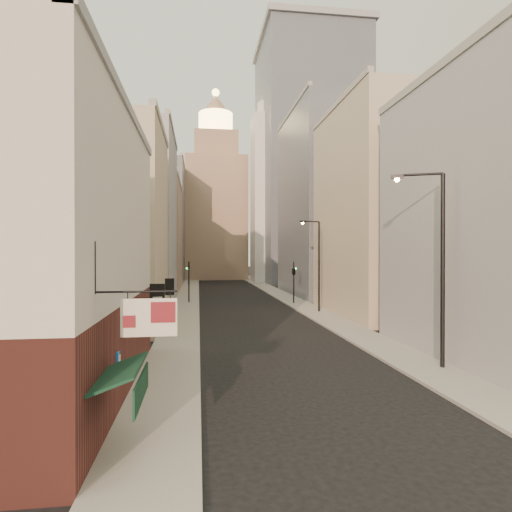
# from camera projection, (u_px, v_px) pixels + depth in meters

# --- Properties ---
(ground) EXTENTS (360.00, 360.00, 0.00)m
(ground) POSITION_uv_depth(u_px,v_px,m) (413.00, 503.00, 10.24)
(ground) COLOR black
(ground) RESTS_ON ground
(sidewalk_left) EXTENTS (3.00, 140.00, 0.15)m
(sidewalk_left) POSITION_uv_depth(u_px,v_px,m) (189.00, 293.00, 63.88)
(sidewalk_left) COLOR gray
(sidewalk_left) RESTS_ON ground
(sidewalk_right) EXTENTS (3.00, 140.00, 0.15)m
(sidewalk_right) POSITION_uv_depth(u_px,v_px,m) (274.00, 292.00, 65.62)
(sidewalk_right) COLOR gray
(sidewalk_right) RESTS_ON ground
(near_building_left) EXTENTS (8.30, 23.04, 12.30)m
(near_building_left) POSITION_uv_depth(u_px,v_px,m) (54.00, 253.00, 17.65)
(near_building_left) COLOR brown
(near_building_left) RESTS_ON ground
(left_bldg_beige) EXTENTS (8.00, 12.00, 16.00)m
(left_bldg_beige) POSITION_uv_depth(u_px,v_px,m) (112.00, 228.00, 34.35)
(left_bldg_beige) COLOR #BEAC90
(left_bldg_beige) RESTS_ON ground
(left_bldg_grey) EXTENTS (8.00, 16.00, 20.00)m
(left_bldg_grey) POSITION_uv_depth(u_px,v_px,m) (139.00, 219.00, 50.19)
(left_bldg_grey) COLOR #939398
(left_bldg_grey) RESTS_ON ground
(left_bldg_tan) EXTENTS (8.00, 18.00, 17.00)m
(left_bldg_tan) POSITION_uv_depth(u_px,v_px,m) (155.00, 237.00, 68.04)
(left_bldg_tan) COLOR #9D7E65
(left_bldg_tan) RESTS_ON ground
(left_bldg_wingrid) EXTENTS (8.00, 20.00, 24.00)m
(left_bldg_wingrid) POSITION_uv_depth(u_px,v_px,m) (164.00, 224.00, 87.83)
(left_bldg_wingrid) COLOR gray
(left_bldg_wingrid) RESTS_ON ground
(right_bldg_grey) EXTENTS (8.00, 16.00, 16.00)m
(right_bldg_grey) POSITION_uv_depth(u_px,v_px,m) (509.00, 217.00, 23.69)
(right_bldg_grey) COLOR #939398
(right_bldg_grey) RESTS_ON ground
(right_bldg_beige) EXTENTS (8.00, 16.00, 20.00)m
(right_bldg_beige) POSITION_uv_depth(u_px,v_px,m) (376.00, 212.00, 41.51)
(right_bldg_beige) COLOR #BEAC90
(right_bldg_beige) RESTS_ON ground
(right_bldg_wingrid) EXTENTS (8.00, 20.00, 26.00)m
(right_bldg_wingrid) POSITION_uv_depth(u_px,v_px,m) (318.00, 204.00, 61.31)
(right_bldg_wingrid) COLOR gray
(right_bldg_wingrid) RESTS_ON ground
(highrise) EXTENTS (21.00, 23.00, 51.20)m
(highrise) POSITION_uv_depth(u_px,v_px,m) (309.00, 160.00, 89.77)
(highrise) COLOR gray
(highrise) RESTS_ON ground
(clock_tower) EXTENTS (14.00, 14.00, 44.90)m
(clock_tower) POSITION_uv_depth(u_px,v_px,m) (216.00, 204.00, 101.16)
(clock_tower) COLOR #9D7E65
(clock_tower) RESTS_ON ground
(white_tower) EXTENTS (8.00, 8.00, 41.50)m
(white_tower) POSITION_uv_depth(u_px,v_px,m) (272.00, 193.00, 88.75)
(white_tower) COLOR silver
(white_tower) RESTS_ON ground
(streetlamp_near) EXTENTS (2.52, 1.21, 10.16)m
(streetlamp_near) POSITION_uv_depth(u_px,v_px,m) (437.00, 257.00, 21.99)
(streetlamp_near) COLOR black
(streetlamp_near) RESTS_ON ground
(streetlamp_mid) EXTENTS (2.29, 1.07, 9.21)m
(streetlamp_mid) POSITION_uv_depth(u_px,v_px,m) (317.00, 261.00, 42.82)
(streetlamp_mid) COLOR black
(streetlamp_mid) RESTS_ON ground
(traffic_light_left) EXTENTS (0.58, 0.50, 5.00)m
(traffic_light_left) POSITION_uv_depth(u_px,v_px,m) (189.00, 274.00, 50.74)
(traffic_light_left) COLOR black
(traffic_light_left) RESTS_ON ground
(traffic_light_right) EXTENTS (0.74, 0.74, 5.00)m
(traffic_light_right) POSITION_uv_depth(u_px,v_px,m) (294.00, 271.00, 50.08)
(traffic_light_right) COLOR black
(traffic_light_right) RESTS_ON ground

